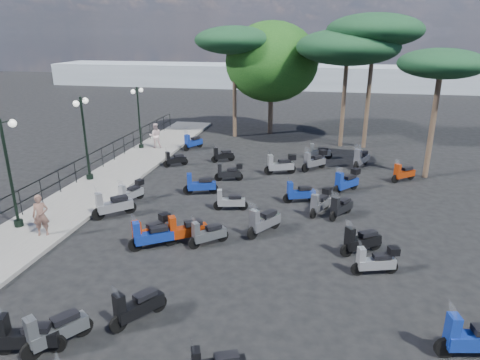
% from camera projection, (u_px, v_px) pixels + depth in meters
% --- Properties ---
extents(ground, '(120.00, 120.00, 0.00)m').
position_uv_depth(ground, '(216.00, 214.00, 18.26)').
color(ground, black).
rests_on(ground, ground).
extents(sidewalk, '(3.00, 30.00, 0.15)m').
position_uv_depth(sidewalk, '(109.00, 180.00, 22.21)').
color(sidewalk, '#64625F').
rests_on(sidewalk, ground).
extents(railing, '(0.04, 26.04, 1.10)m').
position_uv_depth(railing, '(82.00, 165.00, 22.00)').
color(railing, black).
rests_on(railing, sidewalk).
extents(lamp_post_0, '(0.54, 1.23, 4.26)m').
position_uv_depth(lamp_post_0, '(8.00, 167.00, 15.98)').
color(lamp_post_0, black).
rests_on(lamp_post_0, sidewalk).
extents(lamp_post_1, '(0.37, 1.25, 4.23)m').
position_uv_depth(lamp_post_1, '(85.00, 133.00, 21.37)').
color(lamp_post_1, black).
rests_on(lamp_post_1, sidewalk).
extents(lamp_post_2, '(0.42, 1.15, 3.95)m').
position_uv_depth(lamp_post_2, '(139.00, 114.00, 27.38)').
color(lamp_post_2, black).
rests_on(lamp_post_2, sidewalk).
extents(woman, '(0.68, 0.58, 1.58)m').
position_uv_depth(woman, '(41.00, 215.00, 15.80)').
color(woman, brown).
rests_on(woman, sidewalk).
extents(pedestrian_far, '(0.96, 0.86, 1.62)m').
position_uv_depth(pedestrian_far, '(155.00, 136.00, 27.89)').
color(pedestrian_far, beige).
rests_on(pedestrian_far, sidewalk).
extents(scooter_0, '(1.12, 1.53, 1.42)m').
position_uv_depth(scooter_0, '(55.00, 331.00, 10.36)').
color(scooter_0, black).
rests_on(scooter_0, ground).
extents(scooter_1, '(1.54, 1.07, 1.41)m').
position_uv_depth(scooter_1, '(151.00, 236.00, 15.19)').
color(scooter_1, black).
rests_on(scooter_1, ground).
extents(scooter_2, '(0.79, 1.47, 1.24)m').
position_uv_depth(scooter_2, '(131.00, 193.00, 19.36)').
color(scooter_2, black).
rests_on(scooter_2, ground).
extents(scooter_3, '(1.44, 1.35, 1.48)m').
position_uv_depth(scooter_3, '(113.00, 205.00, 17.80)').
color(scooter_3, black).
rests_on(scooter_3, ground).
extents(scooter_4, '(1.22, 1.00, 1.18)m').
position_uv_depth(scooter_4, '(175.00, 160.00, 24.59)').
color(scooter_4, black).
rests_on(scooter_4, ground).
extents(scooter_5, '(0.96, 1.57, 1.37)m').
position_uv_depth(scooter_5, '(193.00, 142.00, 28.15)').
color(scooter_5, black).
rests_on(scooter_5, ground).
extents(scooter_6, '(1.71, 0.71, 1.38)m').
position_uv_depth(scooter_6, '(26.00, 337.00, 10.19)').
color(scooter_6, black).
rests_on(scooter_6, ground).
extents(scooter_7, '(1.08, 1.49, 1.38)m').
position_uv_depth(scooter_7, '(137.00, 307.00, 11.31)').
color(scooter_7, black).
rests_on(scooter_7, ground).
extents(scooter_8, '(1.15, 1.49, 1.37)m').
position_uv_depth(scooter_8, '(151.00, 231.00, 15.48)').
color(scooter_8, black).
rests_on(scooter_8, ground).
extents(scooter_9, '(1.65, 0.78, 1.36)m').
position_uv_depth(scooter_9, '(200.00, 185.00, 20.31)').
color(scooter_9, black).
rests_on(scooter_9, ground).
extents(scooter_10, '(1.47, 0.64, 1.20)m').
position_uv_depth(scooter_10, '(229.00, 173.00, 22.18)').
color(scooter_10, black).
rests_on(scooter_10, ground).
extents(scooter_11, '(1.28, 0.92, 1.18)m').
position_uv_depth(scooter_11, '(222.00, 155.00, 25.44)').
color(scooter_11, black).
rests_on(scooter_11, ground).
extents(scooter_13, '(1.54, 1.08, 1.41)m').
position_uv_depth(scooter_13, '(186.00, 230.00, 15.64)').
color(scooter_13, black).
rests_on(scooter_13, ground).
extents(scooter_14, '(1.26, 1.14, 1.28)m').
position_uv_depth(scooter_14, '(208.00, 234.00, 15.43)').
color(scooter_14, black).
rests_on(scooter_14, ground).
extents(scooter_15, '(1.50, 0.56, 1.20)m').
position_uv_depth(scooter_15, '(230.00, 201.00, 18.51)').
color(scooter_15, black).
rests_on(scooter_15, ground).
extents(scooter_16, '(1.55, 0.77, 1.29)m').
position_uv_depth(scooter_16, '(300.00, 193.00, 19.34)').
color(scooter_16, black).
rests_on(scooter_16, ground).
extents(scooter_17, '(1.70, 0.91, 1.42)m').
position_uv_depth(scooter_17, '(281.00, 165.00, 23.19)').
color(scooter_17, black).
rests_on(scooter_17, ground).
extents(scooter_19, '(1.51, 0.69, 1.23)m').
position_uv_depth(scooter_19, '(376.00, 261.00, 13.56)').
color(scooter_19, black).
rests_on(scooter_19, ground).
extents(scooter_20, '(1.12, 1.60, 1.46)m').
position_uv_depth(scooter_20, '(264.00, 222.00, 16.29)').
color(scooter_20, black).
rests_on(scooter_20, ground).
extents(scooter_21, '(0.90, 1.51, 1.30)m').
position_uv_depth(scooter_21, '(320.00, 203.00, 18.14)').
color(scooter_21, black).
rests_on(scooter_21, ground).
extents(scooter_22, '(1.35, 1.38, 1.40)m').
position_uv_depth(scooter_22, '(315.00, 161.00, 23.92)').
color(scooter_22, black).
rests_on(scooter_22, ground).
extents(scooter_23, '(1.53, 0.60, 1.23)m').
position_uv_depth(scooter_23, '(319.00, 152.00, 26.01)').
color(scooter_23, black).
rests_on(scooter_23, ground).
extents(scooter_24, '(1.86, 0.69, 1.49)m').
position_uv_depth(scooter_24, '(477.00, 338.00, 10.04)').
color(scooter_24, black).
rests_on(scooter_24, ground).
extents(scooter_25, '(1.49, 1.09, 1.38)m').
position_uv_depth(scooter_25, '(361.00, 241.00, 14.85)').
color(scooter_25, black).
rests_on(scooter_25, ground).
extents(scooter_26, '(0.98, 1.42, 1.29)m').
position_uv_depth(scooter_26, '(341.00, 207.00, 17.79)').
color(scooter_26, black).
rests_on(scooter_26, ground).
extents(scooter_27, '(1.29, 1.45, 1.41)m').
position_uv_depth(scooter_27, '(347.00, 182.00, 20.58)').
color(scooter_27, black).
rests_on(scooter_27, ground).
extents(scooter_28, '(1.31, 1.10, 1.28)m').
position_uv_depth(scooter_28, '(403.00, 173.00, 22.09)').
color(scooter_28, black).
rests_on(scooter_28, ground).
extents(scooter_29, '(1.01, 1.73, 1.49)m').
position_uv_depth(scooter_29, '(361.00, 159.00, 24.36)').
color(scooter_29, black).
rests_on(scooter_29, ground).
extents(broadleaf_tree, '(6.76, 6.76, 8.17)m').
position_uv_depth(broadleaf_tree, '(272.00, 62.00, 31.07)').
color(broadleaf_tree, '#38281E').
rests_on(broadleaf_tree, ground).
extents(pine_0, '(6.58, 6.58, 7.61)m').
position_uv_depth(pine_0, '(348.00, 47.00, 27.08)').
color(pine_0, '#38281E').
rests_on(pine_0, ground).
extents(pine_1, '(5.94, 5.94, 8.50)m').
position_uv_depth(pine_1, '(375.00, 31.00, 26.38)').
color(pine_1, '#38281E').
rests_on(pine_1, ground).
extents(pine_2, '(5.52, 5.52, 7.79)m').
position_uv_depth(pine_2, '(234.00, 41.00, 29.60)').
color(pine_2, '#38281E').
rests_on(pine_2, ground).
extents(pine_3, '(4.25, 4.25, 6.64)m').
position_uv_depth(pine_3, '(441.00, 65.00, 20.96)').
color(pine_3, '#38281E').
rests_on(pine_3, ground).
extents(distant_hills, '(70.00, 8.00, 3.00)m').
position_uv_depth(distant_hills, '(296.00, 76.00, 59.47)').
color(distant_hills, gray).
rests_on(distant_hills, ground).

